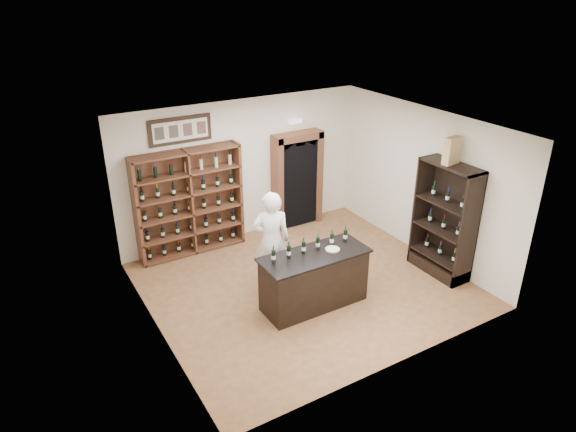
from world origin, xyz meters
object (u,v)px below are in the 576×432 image
at_px(side_cabinet, 443,236).
at_px(shopkeeper, 271,241).
at_px(wine_crate, 452,151).
at_px(tasting_counter, 314,280).
at_px(wine_shelf, 189,202).
at_px(counter_bottle_0, 273,256).

distance_m(side_cabinet, shopkeeper, 3.30).
height_order(shopkeeper, wine_crate, wine_crate).
distance_m(tasting_counter, side_cabinet, 2.75).
distance_m(wine_shelf, wine_crate, 5.13).
distance_m(counter_bottle_0, shopkeeper, 0.86).
relative_size(side_cabinet, wine_crate, 4.49).
height_order(counter_bottle_0, side_cabinet, side_cabinet).
relative_size(wine_shelf, counter_bottle_0, 7.33).
relative_size(counter_bottle_0, wine_crate, 0.61).
relative_size(counter_bottle_0, shopkeeper, 0.16).
relative_size(counter_bottle_0, side_cabinet, 0.14).
height_order(counter_bottle_0, shopkeeper, shopkeeper).
bearing_deg(side_cabinet, shopkeeper, 159.00).
height_order(tasting_counter, side_cabinet, side_cabinet).
bearing_deg(wine_shelf, tasting_counter, -69.44).
bearing_deg(shopkeeper, wine_crate, 179.64).
bearing_deg(tasting_counter, side_cabinet, -6.28).
bearing_deg(wine_crate, side_cabinet, -41.10).
height_order(tasting_counter, wine_crate, wine_crate).
distance_m(shopkeeper, wine_crate, 3.56).
bearing_deg(tasting_counter, wine_shelf, 110.56).
bearing_deg(counter_bottle_0, tasting_counter, -9.75).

